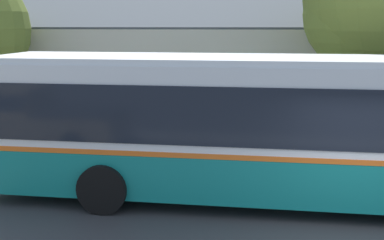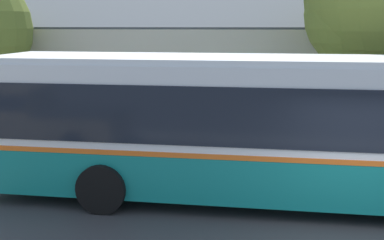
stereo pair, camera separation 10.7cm
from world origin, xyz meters
TOP-DOWN VIEW (x-y plane):
  - sidewalk_far at (0.00, 6.00)m, footprint 60.00×3.00m
  - community_building at (-2.18, 13.73)m, footprint 28.50×9.75m
  - transit_bus at (-1.55, 2.90)m, footprint 12.13×2.95m
  - bench_by_building at (-7.32, 5.50)m, footprint 1.87×0.51m
  - bench_down_street at (-2.40, 5.91)m, footprint 1.54×0.51m

SIDE VIEW (x-z plane):
  - sidewalk_far at x=0.00m, z-range 0.00..0.15m
  - bench_down_street at x=-2.40m, z-range 0.09..1.03m
  - bench_by_building at x=-7.32m, z-range 0.11..1.05m
  - transit_bus at x=-1.55m, z-range 0.12..3.17m
  - community_building at x=-2.18m, z-range -1.61..5.43m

